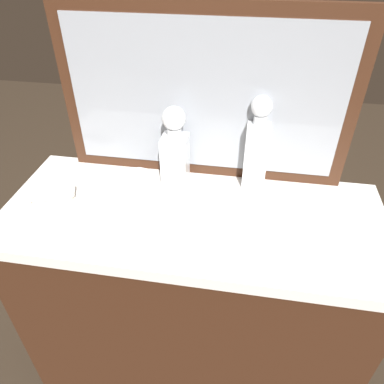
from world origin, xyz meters
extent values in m
plane|color=#2D2319|center=(0.00, 0.00, 0.00)|extent=(6.00, 6.00, 0.00)
cube|color=#381E11|center=(0.00, 0.00, 0.39)|extent=(1.14, 0.48, 0.78)
cube|color=silver|center=(0.00, 0.00, 0.80)|extent=(1.17, 0.49, 0.04)
cube|color=#381E11|center=(0.00, 0.23, 1.10)|extent=(0.92, 0.03, 0.55)
cube|color=gray|center=(0.00, 0.22, 1.10)|extent=(0.84, 0.01, 0.47)
cube|color=white|center=(0.18, 0.19, 0.93)|extent=(0.07, 0.07, 0.22)
cube|color=#8C4C14|center=(0.18, 0.19, 0.90)|extent=(0.06, 0.06, 0.15)
cylinder|color=white|center=(0.18, 0.19, 1.05)|extent=(0.04, 0.04, 0.03)
sphere|color=white|center=(0.18, 0.19, 1.10)|extent=(0.06, 0.06, 0.06)
cube|color=white|center=(-0.08, 0.13, 0.91)|extent=(0.08, 0.08, 0.18)
cube|color=#8C4C14|center=(-0.08, 0.13, 0.88)|extent=(0.07, 0.07, 0.12)
cylinder|color=white|center=(-0.08, 0.13, 1.02)|extent=(0.04, 0.04, 0.03)
sphere|color=white|center=(-0.08, 0.13, 1.07)|extent=(0.07, 0.07, 0.07)
cylinder|color=white|center=(-0.18, 0.05, 0.87)|extent=(0.07, 0.07, 0.09)
cylinder|color=silver|center=(-0.18, 0.05, 0.83)|extent=(0.07, 0.07, 0.01)
cube|color=#B7A88C|center=(-0.45, 0.00, 0.83)|extent=(0.13, 0.09, 0.01)
cube|color=beige|center=(-0.45, 0.00, 0.84)|extent=(0.15, 0.10, 0.01)
camera|label=1|loc=(0.14, -0.84, 1.54)|focal=34.04mm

